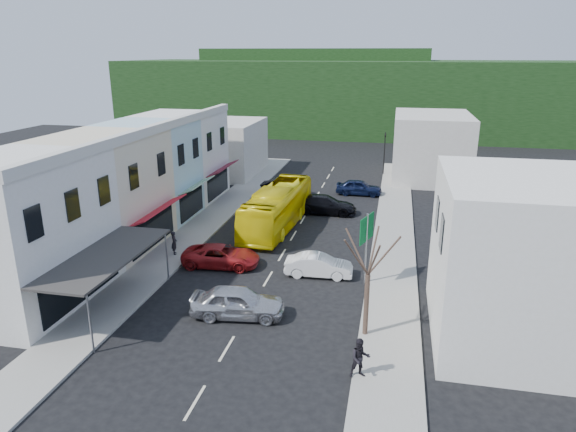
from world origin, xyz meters
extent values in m
plane|color=black|center=(0.00, 0.00, 0.00)|extent=(120.00, 120.00, 0.00)
cube|color=gray|center=(-7.50, 10.00, 0.07)|extent=(3.00, 52.00, 0.15)
cube|color=gray|center=(7.50, 10.00, 0.07)|extent=(3.00, 52.00, 0.15)
cube|color=silver|center=(-12.50, -5.50, 4.00)|extent=(7.00, 9.00, 8.00)
cube|color=maroon|center=(-8.40, -5.50, 3.05)|extent=(1.30, 7.65, 0.08)
cube|color=beige|center=(-12.50, 3.00, 4.00)|extent=(7.00, 8.00, 8.00)
cube|color=#AB1622|center=(-8.40, 3.00, 3.05)|extent=(1.30, 6.80, 0.08)
cube|color=#9FBFCB|center=(-12.50, 10.00, 4.00)|extent=(7.00, 6.00, 8.00)
cube|color=#195926|center=(-8.40, 10.00, 3.05)|extent=(1.30, 5.10, 0.08)
cube|color=silver|center=(-12.50, 16.50, 4.00)|extent=(7.00, 7.00, 8.00)
cube|color=maroon|center=(-8.40, 16.50, 3.05)|extent=(1.30, 5.95, 0.08)
cube|color=silver|center=(13.50, -4.00, 4.00)|extent=(8.00, 9.00, 8.00)
cube|color=#B7B2A8|center=(-12.00, 27.00, 3.00)|extent=(8.00, 10.00, 6.00)
cube|color=#B7B2A8|center=(11.00, 30.00, 3.50)|extent=(8.00, 12.00, 7.00)
cube|color=black|center=(0.00, 64.00, 6.00)|extent=(80.00, 24.00, 12.00)
cube|color=black|center=(-8.00, 70.00, 10.00)|extent=(40.00, 16.00, 8.00)
imported|color=yellow|center=(-1.64, 9.73, 1.55)|extent=(3.22, 11.73, 3.10)
imported|color=silver|center=(-0.40, -4.91, 0.70)|extent=(4.59, 2.35, 1.40)
imported|color=silver|center=(2.99, 1.10, 0.70)|extent=(4.49, 2.02, 1.40)
imported|color=maroon|center=(-3.47, 1.33, 0.70)|extent=(4.72, 2.22, 1.40)
imported|color=black|center=(1.53, 14.16, 0.70)|extent=(4.52, 1.88, 1.40)
imported|color=black|center=(3.96, 20.87, 0.70)|extent=(4.44, 1.89, 1.40)
imported|color=black|center=(-3.15, 19.49, 0.70)|extent=(4.46, 1.94, 1.40)
imported|color=black|center=(-7.16, 2.32, 1.00)|extent=(0.61, 0.71, 1.70)
imported|color=black|center=(6.30, -9.11, 1.00)|extent=(0.81, 0.65, 1.70)
camera|label=1|loc=(7.20, -28.09, 13.33)|focal=32.00mm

